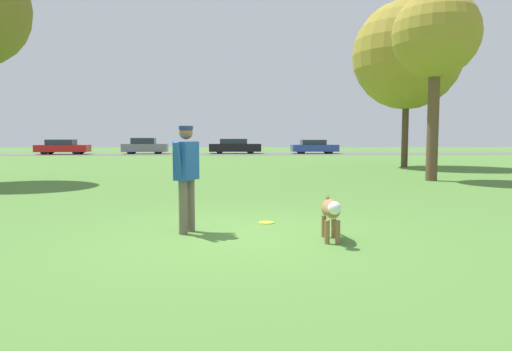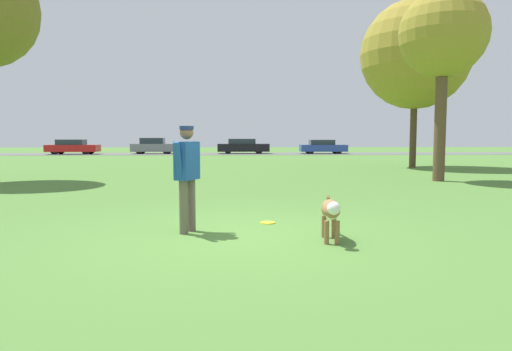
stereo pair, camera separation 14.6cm
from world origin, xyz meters
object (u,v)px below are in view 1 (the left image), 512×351
(tree_near_right, at_px, (436,36))
(parked_car_blue, at_px, (314,147))
(parked_car_red, at_px, (63,147))
(parked_car_black, at_px, (234,146))
(frisbee, at_px, (266,223))
(tree_far_right, at_px, (407,55))
(person, at_px, (186,170))
(parked_car_grey, at_px, (145,146))
(dog, at_px, (331,211))

(tree_near_right, xyz_separation_m, parked_car_blue, (1.12, 25.10, -4.14))
(parked_car_red, xyz_separation_m, parked_car_black, (14.60, 0.66, 0.02))
(frisbee, relative_size, tree_far_right, 0.03)
(person, xyz_separation_m, frisbee, (1.28, 0.68, -0.95))
(parked_car_grey, bearing_deg, frisbee, -77.51)
(person, relative_size, parked_car_blue, 0.40)
(parked_car_black, bearing_deg, tree_far_right, -68.68)
(parked_car_grey, xyz_separation_m, parked_car_blue, (14.87, -0.56, -0.06))
(person, xyz_separation_m, parked_car_red, (-12.96, 32.89, -0.32))
(tree_near_right, xyz_separation_m, tree_far_right, (1.82, 6.73, 0.60))
(person, height_order, frisbee, person)
(parked_car_black, bearing_deg, person, -93.70)
(tree_far_right, xyz_separation_m, parked_car_blue, (-0.70, 18.36, -4.75))
(parked_car_red, relative_size, parked_car_blue, 1.05)
(person, bearing_deg, parked_car_red, 46.58)
(parked_car_black, bearing_deg, tree_near_right, -77.91)
(frisbee, bearing_deg, tree_far_right, 59.83)
(tree_near_right, bearing_deg, tree_far_right, 74.90)
(parked_car_grey, relative_size, parked_car_blue, 0.94)
(dog, relative_size, parked_car_grey, 0.28)
(parked_car_black, bearing_deg, parked_car_red, -178.30)
(dog, height_order, tree_near_right, tree_near_right)
(dog, bearing_deg, tree_near_right, 153.87)
(dog, height_order, parked_car_blue, parked_car_blue)
(parked_car_red, xyz_separation_m, parked_car_blue, (21.64, 0.07, -0.02))
(parked_car_red, bearing_deg, frisbee, -67.77)
(dog, relative_size, tree_far_right, 0.13)
(tree_near_right, relative_size, parked_car_black, 1.37)
(frisbee, height_order, parked_car_black, parked_car_black)
(tree_far_right, bearing_deg, parked_car_black, 112.22)
(parked_car_red, bearing_deg, parked_car_blue, -1.44)
(parked_car_red, distance_m, parked_car_grey, 6.80)
(parked_car_grey, bearing_deg, parked_car_red, -175.01)
(dog, xyz_separation_m, parked_car_black, (-0.42, 34.27, 0.22))
(parked_car_red, bearing_deg, parked_car_grey, 3.70)
(dog, bearing_deg, frisbee, -144.52)
(person, distance_m, parked_car_blue, 34.09)
(frisbee, bearing_deg, parked_car_black, 89.38)
(frisbee, bearing_deg, tree_near_right, 48.87)
(tree_far_right, bearing_deg, person, -122.71)
(frisbee, relative_size, parked_car_red, 0.06)
(person, distance_m, dog, 2.24)
(tree_far_right, bearing_deg, frisbee, -120.17)
(person, height_order, parked_car_blue, person)
(frisbee, relative_size, tree_near_right, 0.04)
(person, bearing_deg, tree_near_right, -18.80)
(person, bearing_deg, parked_car_black, 22.27)
(tree_near_right, bearing_deg, parked_car_grey, 118.20)
(tree_near_right, xyz_separation_m, parked_car_black, (-5.92, 25.69, -4.11))
(tree_near_right, bearing_deg, person, -133.87)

